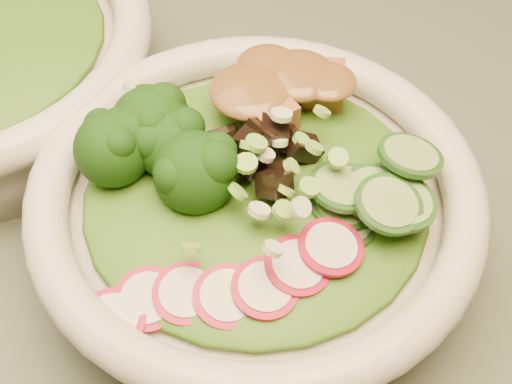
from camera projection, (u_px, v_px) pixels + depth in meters
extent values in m
cube|color=#4C5748|center=(421.00, 268.00, 0.46)|extent=(1.20, 0.80, 0.03)
cylinder|color=beige|center=(256.00, 226.00, 0.43)|extent=(0.23, 0.23, 0.05)
torus|color=beige|center=(256.00, 191.00, 0.40)|extent=(0.26, 0.26, 0.02)
ellipsoid|color=#235712|center=(256.00, 191.00, 0.40)|extent=(0.20, 0.20, 0.02)
ellipsoid|color=brown|center=(273.00, 87.00, 0.42)|extent=(0.07, 0.05, 0.02)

